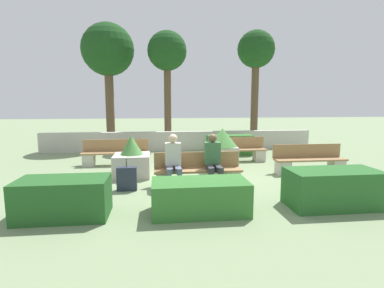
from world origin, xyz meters
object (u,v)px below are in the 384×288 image
at_px(planter_corner_right, 132,160).
at_px(person_seated_woman, 213,159).
at_px(bench_front, 198,173).
at_px(planter_corner_left, 222,150).
at_px(bench_left_side, 242,152).
at_px(tree_leftmost, 108,52).
at_px(tree_center_right, 256,54).
at_px(suitcase, 127,179).
at_px(tree_center_left, 167,55).
at_px(bench_back, 309,162).
at_px(person_seated_man, 173,159).
at_px(bench_right_side, 116,155).

bearing_deg(planter_corner_right, person_seated_woman, -33.23).
relative_size(bench_front, planter_corner_left, 1.63).
relative_size(bench_left_side, tree_leftmost, 0.31).
xyz_separation_m(person_seated_woman, planter_corner_left, (0.55, 1.49, -0.03)).
relative_size(bench_left_side, tree_center_right, 0.31).
bearing_deg(bench_left_side, suitcase, -129.23).
relative_size(planter_corner_right, tree_center_left, 0.22).
bearing_deg(suitcase, planter_corner_right, 89.46).
height_order(bench_left_side, tree_center_left, tree_center_left).
relative_size(planter_corner_right, tree_leftmost, 0.21).
relative_size(suitcase, tree_center_right, 0.14).
relative_size(bench_back, tree_center_right, 0.38).
distance_m(planter_corner_left, suitcase, 3.05).
xyz_separation_m(person_seated_man, planter_corner_right, (-1.10, 1.35, -0.27)).
relative_size(bench_front, bench_right_side, 1.00).
height_order(bench_back, tree_center_right, tree_center_right).
relative_size(planter_corner_left, suitcase, 1.74).
distance_m(bench_right_side, bench_back, 6.12).
bearing_deg(tree_leftmost, tree_center_left, -13.16).
distance_m(planter_corner_left, tree_center_right, 7.74).
xyz_separation_m(person_seated_man, tree_leftmost, (-2.54, 7.33, 3.60)).
relative_size(bench_left_side, bench_right_side, 0.79).
relative_size(bench_front, bench_back, 1.02).
xyz_separation_m(planter_corner_left, suitcase, (-2.63, -1.49, -0.40)).
xyz_separation_m(bench_back, tree_center_left, (-3.95, 5.58, 3.84)).
bearing_deg(bench_left_side, bench_back, -42.82).
bearing_deg(tree_leftmost, bench_right_side, -79.95).
distance_m(person_seated_woman, tree_leftmost, 8.90).
xyz_separation_m(person_seated_man, tree_center_left, (0.12, 6.71, 3.44)).
bearing_deg(tree_leftmost, suitcase, -78.99).
bearing_deg(person_seated_woman, suitcase, -179.86).
bearing_deg(person_seated_woman, bench_back, 20.13).
relative_size(bench_front, bench_left_side, 1.26).
bearing_deg(bench_back, planter_corner_left, 165.88).
bearing_deg(person_seated_woman, tree_leftmost, 115.57).
bearing_deg(tree_center_left, planter_corner_right, -102.83).
xyz_separation_m(person_seated_man, person_seated_woman, (0.97, -0.00, -0.01)).
xyz_separation_m(bench_front, suitcase, (-1.72, -0.15, -0.05)).
bearing_deg(planter_corner_right, bench_right_side, 112.43).
height_order(tree_leftmost, tree_center_right, tree_leftmost).
xyz_separation_m(tree_leftmost, tree_center_left, (2.66, -0.62, -0.16)).
xyz_separation_m(person_seated_woman, tree_center_right, (3.52, 7.59, 3.70)).
relative_size(bench_left_side, bench_back, 0.81).
relative_size(planter_corner_left, planter_corner_right, 1.14).
bearing_deg(bench_right_side, tree_center_right, 25.85).
distance_m(bench_front, bench_back, 3.60).
bearing_deg(person_seated_man, bench_back, 15.57).
bearing_deg(planter_corner_left, planter_corner_right, -177.07).
distance_m(bench_left_side, planter_corner_right, 4.09).
bearing_deg(bench_back, planter_corner_right, 171.35).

